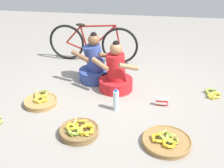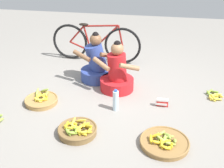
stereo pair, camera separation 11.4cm
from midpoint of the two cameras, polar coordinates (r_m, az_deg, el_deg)
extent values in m
plane|color=gray|center=(4.12, -0.38, -3.03)|extent=(10.00, 10.00, 0.00)
cylinder|color=red|center=(4.33, 0.04, 0.02)|extent=(0.52, 0.52, 0.18)
cylinder|color=red|center=(4.20, 0.04, 3.53)|extent=(0.33, 0.30, 0.42)
sphere|color=#9E704C|center=(4.09, 0.04, 7.19)|extent=(0.19, 0.19, 0.19)
sphere|color=black|center=(4.07, 0.04, 8.19)|extent=(0.10, 0.10, 0.10)
cylinder|color=#9E704C|center=(4.10, -3.21, 4.07)|extent=(0.30, 0.22, 0.16)
cylinder|color=#9E704C|center=(4.02, 2.59, 3.54)|extent=(0.31, 0.19, 0.16)
cylinder|color=#334793|center=(4.64, -4.22, 1.93)|extent=(0.52, 0.52, 0.18)
cylinder|color=#334793|center=(4.52, -4.35, 5.38)|extent=(0.42, 0.35, 0.48)
sphere|color=brown|center=(4.41, -4.49, 8.95)|extent=(0.19, 0.19, 0.19)
sphere|color=black|center=(4.39, -4.53, 9.89)|extent=(0.10, 0.10, 0.10)
cylinder|color=brown|center=(4.38, -7.28, 5.67)|extent=(0.31, 0.17, 0.16)
cylinder|color=brown|center=(4.36, -1.69, 5.81)|extent=(0.29, 0.24, 0.16)
torus|color=black|center=(5.43, -9.84, 8.40)|extent=(0.69, 0.07, 0.68)
torus|color=black|center=(5.17, 0.95, 7.82)|extent=(0.69, 0.07, 0.68)
cylinder|color=maroon|center=(5.20, -2.84, 9.20)|extent=(0.55, 0.05, 0.55)
cylinder|color=maroon|center=(5.29, -6.30, 9.11)|extent=(0.15, 0.04, 0.49)
cylinder|color=maroon|center=(5.14, -3.57, 11.77)|extent=(0.65, 0.06, 0.08)
cylinder|color=maroon|center=(5.39, -7.70, 7.54)|extent=(0.42, 0.05, 0.18)
cylinder|color=maroon|center=(5.33, -8.49, 9.98)|extent=(0.31, 0.04, 0.35)
cylinder|color=maroon|center=(5.12, 0.51, 9.83)|extent=(0.11, 0.04, 0.38)
ellipsoid|color=black|center=(5.23, -7.10, 11.93)|extent=(0.18, 0.08, 0.05)
cylinder|color=brown|center=(3.43, -7.68, -9.65)|extent=(0.46, 0.46, 0.08)
torus|color=brown|center=(3.41, -7.72, -9.15)|extent=(0.48, 0.48, 0.02)
ellipsoid|color=yellow|center=(3.32, -5.17, -9.45)|extent=(0.04, 0.16, 0.07)
ellipsoid|color=yellow|center=(3.37, -5.51, -8.65)|extent=(0.15, 0.11, 0.10)
ellipsoid|color=yellow|center=(3.39, -6.39, -8.49)|extent=(0.16, 0.08, 0.10)
ellipsoid|color=yellow|center=(3.39, -7.10, -8.83)|extent=(0.13, 0.15, 0.06)
ellipsoid|color=yellow|center=(3.33, -7.51, -9.57)|extent=(0.11, 0.16, 0.07)
ellipsoid|color=yellow|center=(3.29, -6.90, -9.98)|extent=(0.16, 0.07, 0.07)
ellipsoid|color=yellow|center=(3.28, -5.83, -9.88)|extent=(0.15, 0.13, 0.09)
sphere|color=#382D19|center=(3.34, -6.34, -9.31)|extent=(0.03, 0.03, 0.03)
ellipsoid|color=yellow|center=(3.43, -6.31, -8.29)|extent=(0.06, 0.17, 0.06)
ellipsoid|color=yellow|center=(3.48, -7.04, -7.54)|extent=(0.16, 0.06, 0.09)
ellipsoid|color=yellow|center=(3.45, -8.63, -7.95)|extent=(0.05, 0.16, 0.10)
ellipsoid|color=yellow|center=(3.38, -8.11, -8.87)|extent=(0.16, 0.07, 0.08)
sphere|color=#382D19|center=(3.43, -7.51, -8.29)|extent=(0.03, 0.03, 0.03)
ellipsoid|color=gold|center=(3.40, -8.20, -8.73)|extent=(0.04, 0.13, 0.07)
ellipsoid|color=gold|center=(3.45, -8.57, -8.16)|extent=(0.13, 0.07, 0.06)
ellipsoid|color=gold|center=(3.46, -9.25, -8.16)|extent=(0.13, 0.09, 0.05)
ellipsoid|color=gold|center=(3.43, -9.97, -8.47)|extent=(0.05, 0.13, 0.07)
ellipsoid|color=gold|center=(3.39, -9.86, -9.03)|extent=(0.12, 0.10, 0.06)
ellipsoid|color=gold|center=(3.37, -8.81, -9.08)|extent=(0.12, 0.10, 0.08)
sphere|color=#382D19|center=(3.41, -9.10, -8.64)|extent=(0.03, 0.03, 0.03)
ellipsoid|color=#8CAD38|center=(3.33, -7.92, -9.59)|extent=(0.06, 0.12, 0.07)
ellipsoid|color=#8CAD38|center=(3.36, -8.18, -9.19)|extent=(0.12, 0.09, 0.07)
ellipsoid|color=#8CAD38|center=(3.37, -9.30, -9.23)|extent=(0.10, 0.12, 0.06)
ellipsoid|color=#8CAD38|center=(3.31, -9.55, -9.85)|extent=(0.12, 0.11, 0.08)
ellipsoid|color=#8CAD38|center=(3.29, -8.56, -10.03)|extent=(0.12, 0.10, 0.08)
sphere|color=#382D19|center=(3.33, -8.80, -9.58)|extent=(0.03, 0.03, 0.03)
cylinder|color=#A87F47|center=(4.11, -15.14, -3.62)|extent=(0.46, 0.46, 0.06)
torus|color=#A87F47|center=(4.10, -15.19, -3.24)|extent=(0.47, 0.47, 0.02)
ellipsoid|color=yellow|center=(4.06, -14.22, -3.04)|extent=(0.05, 0.14, 0.05)
ellipsoid|color=yellow|center=(4.09, -14.26, -2.66)|extent=(0.11, 0.13, 0.09)
ellipsoid|color=yellow|center=(4.13, -15.07, -2.47)|extent=(0.14, 0.08, 0.08)
ellipsoid|color=yellow|center=(4.11, -15.74, -2.68)|extent=(0.08, 0.14, 0.08)
ellipsoid|color=yellow|center=(4.07, -15.96, -2.99)|extent=(0.09, 0.14, 0.09)
ellipsoid|color=yellow|center=(4.04, -15.68, -3.37)|extent=(0.14, 0.08, 0.06)
ellipsoid|color=yellow|center=(4.02, -14.78, -3.36)|extent=(0.13, 0.12, 0.06)
sphere|color=#382D19|center=(4.08, -15.08, -2.97)|extent=(0.03, 0.03, 0.03)
ellipsoid|color=#9EB747|center=(4.17, -14.08, -2.07)|extent=(0.07, 0.17, 0.06)
ellipsoid|color=#9EB747|center=(4.23, -14.58, -1.48)|extent=(0.16, 0.06, 0.10)
ellipsoid|color=#9EB747|center=(4.20, -16.00, -1.91)|extent=(0.05, 0.16, 0.10)
ellipsoid|color=#9EB747|center=(4.13, -15.24, -2.57)|extent=(0.17, 0.07, 0.07)
sphere|color=#382D19|center=(4.19, -15.05, -2.07)|extent=(0.03, 0.03, 0.03)
ellipsoid|color=yellow|center=(4.05, -14.65, -3.11)|extent=(0.03, 0.13, 0.07)
ellipsoid|color=yellow|center=(4.10, -14.73, -2.84)|extent=(0.12, 0.10, 0.05)
ellipsoid|color=yellow|center=(4.12, -15.25, -2.61)|extent=(0.13, 0.05, 0.08)
ellipsoid|color=yellow|center=(4.10, -16.05, -2.86)|extent=(0.06, 0.13, 0.08)
ellipsoid|color=yellow|center=(4.08, -16.21, -3.20)|extent=(0.07, 0.13, 0.05)
ellipsoid|color=yellow|center=(4.03, -15.89, -3.41)|extent=(0.13, 0.06, 0.08)
ellipsoid|color=yellow|center=(4.02, -15.17, -3.40)|extent=(0.12, 0.10, 0.07)
sphere|color=#382D19|center=(4.07, -15.41, -3.09)|extent=(0.03, 0.03, 0.03)
cylinder|color=olive|center=(3.32, 10.10, -11.59)|extent=(0.56, 0.56, 0.05)
torus|color=olive|center=(3.30, 10.14, -11.23)|extent=(0.57, 0.57, 0.02)
ellipsoid|color=#9EB747|center=(3.28, 12.18, -10.99)|extent=(0.04, 0.13, 0.09)
ellipsoid|color=#9EB747|center=(3.33, 10.89, -10.40)|extent=(0.14, 0.07, 0.07)
ellipsoid|color=#9EB747|center=(3.28, 10.14, -10.83)|extent=(0.06, 0.14, 0.07)
ellipsoid|color=#9EB747|center=(3.24, 11.38, -11.61)|extent=(0.14, 0.06, 0.07)
sphere|color=#382D19|center=(3.28, 11.15, -10.98)|extent=(0.04, 0.04, 0.04)
ellipsoid|color=#9EB747|center=(3.33, 10.98, -10.30)|extent=(0.06, 0.14, 0.08)
ellipsoid|color=#9EB747|center=(3.35, 10.65, -9.98)|extent=(0.13, 0.12, 0.07)
ellipsoid|color=#9EB747|center=(3.35, 9.29, -9.84)|extent=(0.13, 0.11, 0.08)
ellipsoid|color=#9EB747|center=(3.31, 8.87, -10.43)|extent=(0.05, 0.14, 0.07)
ellipsoid|color=#9EB747|center=(3.27, 9.51, -10.90)|extent=(0.14, 0.09, 0.09)
ellipsoid|color=#9EB747|center=(3.28, 10.41, -11.06)|extent=(0.14, 0.09, 0.06)
sphere|color=#382D19|center=(3.32, 9.94, -10.42)|extent=(0.03, 0.03, 0.03)
ellipsoid|color=gold|center=(3.27, 9.52, -11.03)|extent=(0.05, 0.14, 0.07)
ellipsoid|color=gold|center=(3.31, 8.36, -10.19)|extent=(0.14, 0.05, 0.08)
ellipsoid|color=gold|center=(3.26, 7.42, -10.90)|extent=(0.05, 0.14, 0.07)
ellipsoid|color=gold|center=(3.23, 8.72, -11.52)|extent=(0.14, 0.07, 0.08)
sphere|color=#382D19|center=(3.27, 8.47, -10.90)|extent=(0.03, 0.03, 0.03)
ellipsoid|color=gold|center=(3.23, 11.43, -11.81)|extent=(0.06, 0.12, 0.06)
ellipsoid|color=gold|center=(3.25, 11.23, -11.49)|extent=(0.10, 0.11, 0.07)
ellipsoid|color=gold|center=(3.26, 10.46, -11.24)|extent=(0.12, 0.04, 0.07)
ellipsoid|color=gold|center=(3.23, 9.61, -11.69)|extent=(0.07, 0.12, 0.05)
ellipsoid|color=gold|center=(3.21, 9.60, -11.91)|extent=(0.06, 0.12, 0.07)
ellipsoid|color=gold|center=(3.18, 10.54, -12.45)|extent=(0.12, 0.03, 0.06)
ellipsoid|color=gold|center=(3.19, 11.12, -12.41)|extent=(0.11, 0.10, 0.05)
sphere|color=#382D19|center=(3.22, 10.52, -11.86)|extent=(0.03, 0.03, 0.03)
ellipsoid|color=#9EB747|center=(3.86, -22.65, -7.19)|extent=(0.04, 0.15, 0.08)
ellipsoid|color=yellow|center=(4.43, 20.38, -2.05)|extent=(0.06, 0.14, 0.09)
ellipsoid|color=yellow|center=(4.46, 19.66, -1.75)|extent=(0.14, 0.06, 0.08)
ellipsoid|color=yellow|center=(4.44, 19.05, -1.87)|extent=(0.12, 0.12, 0.06)
ellipsoid|color=yellow|center=(4.37, 19.07, -2.30)|extent=(0.10, 0.13, 0.07)
ellipsoid|color=yellow|center=(4.36, 19.88, -2.55)|extent=(0.14, 0.05, 0.07)
sphere|color=#382D19|center=(4.41, 19.65, -2.16)|extent=(0.03, 0.03, 0.03)
ellipsoid|color=#8CAD38|center=(4.49, 19.67, -1.66)|extent=(0.05, 0.15, 0.05)
ellipsoid|color=#8CAD38|center=(4.54, 19.14, -1.19)|extent=(0.14, 0.10, 0.07)
ellipsoid|color=#8CAD38|center=(4.52, 18.25, -1.17)|extent=(0.13, 0.12, 0.07)
ellipsoid|color=#8CAD38|center=(4.45, 18.20, -1.59)|extent=(0.09, 0.14, 0.08)
ellipsoid|color=#8CAD38|center=(4.43, 19.17, -1.89)|extent=(0.15, 0.06, 0.07)
sphere|color=#382D19|center=(4.49, 18.87, -1.51)|extent=(0.03, 0.03, 0.03)
ellipsoid|color=yellow|center=(4.39, 19.74, -2.39)|extent=(0.04, 0.12, 0.06)
ellipsoid|color=yellow|center=(4.41, 19.35, -2.05)|extent=(0.11, 0.08, 0.08)
ellipsoid|color=yellow|center=(4.40, 18.66, -2.07)|extent=(0.11, 0.09, 0.06)
ellipsoid|color=yellow|center=(4.35, 18.47, -2.38)|extent=(0.05, 0.12, 0.06)
ellipsoid|color=yellow|center=(4.33, 18.86, -2.60)|extent=(0.11, 0.08, 0.07)
ellipsoid|color=yellow|center=(4.34, 19.60, -2.61)|extent=(0.11, 0.09, 0.08)
sphere|color=#382D19|center=(4.37, 19.11, -2.37)|extent=(0.03, 0.03, 0.03)
cylinder|color=silver|center=(3.79, -0.05, -3.43)|extent=(0.08, 0.08, 0.29)
cylinder|color=#2D59B7|center=(3.71, -0.05, -1.36)|extent=(0.04, 0.04, 0.02)
cube|color=red|center=(4.02, 9.38, -4.06)|extent=(0.16, 0.05, 0.03)
cube|color=white|center=(3.99, 9.17, -3.80)|extent=(0.16, 0.06, 0.03)
cube|color=red|center=(3.98, 9.42, -3.40)|extent=(0.16, 0.05, 0.03)
cube|color=white|center=(3.96, 9.48, -3.05)|extent=(0.16, 0.06, 0.03)
camera|label=1|loc=(0.06, -90.86, -0.46)|focal=44.71mm
camera|label=2|loc=(0.06, 89.14, 0.46)|focal=44.71mm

